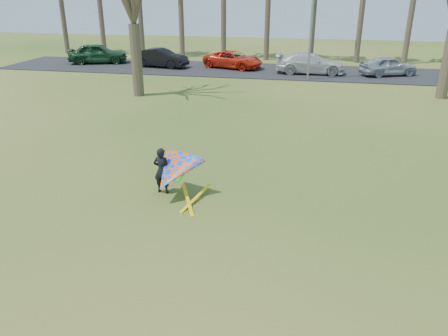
% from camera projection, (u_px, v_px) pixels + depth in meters
% --- Properties ---
extents(ground, '(100.00, 100.00, 0.00)m').
position_uv_depth(ground, '(209.00, 233.00, 11.74)').
color(ground, '#204E11').
rests_on(ground, ground).
extents(parking_strip, '(46.00, 7.00, 0.06)m').
position_uv_depth(parking_strip, '(283.00, 71.00, 34.36)').
color(parking_strip, black).
rests_on(parking_strip, ground).
extents(streetlight, '(2.28, 0.18, 8.00)m').
position_uv_depth(streetlight, '(315.00, 14.00, 29.55)').
color(streetlight, gray).
rests_on(streetlight, ground).
extents(car_0, '(5.28, 3.42, 1.67)m').
position_uv_depth(car_0, '(98.00, 53.00, 37.60)').
color(car_0, '#193F20').
rests_on(car_0, parking_strip).
extents(car_1, '(4.69, 2.20, 1.49)m').
position_uv_depth(car_1, '(161.00, 58.00, 35.79)').
color(car_1, black).
rests_on(car_1, parking_strip).
extents(car_2, '(5.29, 3.62, 1.34)m').
position_uv_depth(car_2, '(233.00, 60.00, 35.39)').
color(car_2, red).
rests_on(car_2, parking_strip).
extents(car_3, '(5.25, 2.29, 1.50)m').
position_uv_depth(car_3, '(310.00, 63.00, 33.12)').
color(car_3, silver).
rests_on(car_3, parking_strip).
extents(car_4, '(4.51, 3.27, 1.43)m').
position_uv_depth(car_4, '(388.00, 66.00, 32.34)').
color(car_4, '#A2A7AF').
rests_on(car_4, parking_strip).
extents(kite_flyer, '(2.13, 2.39, 2.02)m').
position_uv_depth(kite_flyer, '(172.00, 172.00, 13.50)').
color(kite_flyer, black).
rests_on(kite_flyer, ground).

